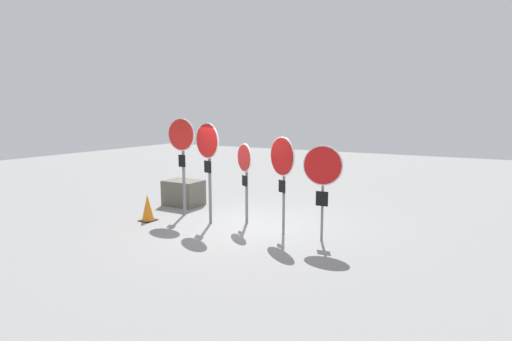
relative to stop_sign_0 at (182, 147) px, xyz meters
name	(u,v)px	position (x,y,z in m)	size (l,w,h in m)	color
ground_plane	(245,226)	(2.11, -0.15, -1.93)	(40.00, 40.00, 0.00)	gray
stop_sign_0	(182,147)	(0.00, 0.00, 0.00)	(0.90, 0.15, 2.72)	slate
stop_sign_1	(208,152)	(1.16, -0.39, -0.05)	(0.88, 0.29, 2.62)	slate
stop_sign_2	(245,167)	(1.97, 0.10, -0.45)	(0.63, 0.41, 2.09)	slate
stop_sign_3	(282,163)	(3.21, -0.28, -0.21)	(0.82, 0.46, 2.36)	slate
stop_sign_4	(323,172)	(4.21, -0.32, -0.35)	(0.89, 0.15, 2.17)	slate
traffic_cone_0	(148,208)	(-0.43, -0.95, -1.58)	(0.39, 0.39, 0.71)	black
storage_crate	(184,193)	(-0.78, 0.95, -1.54)	(1.13, 0.82, 0.78)	#605B51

